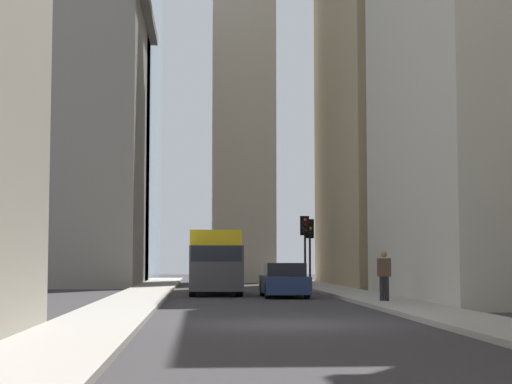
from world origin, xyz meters
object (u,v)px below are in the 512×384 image
Objects in this scene: traffic_light_midblock at (305,234)px; traffic_light_far_junction at (310,236)px; sedan_navy at (284,281)px; pedestrian at (384,274)px; delivery_truck at (215,262)px.

traffic_light_far_junction is (0.57, -0.35, -0.11)m from traffic_light_midblock.
pedestrian is (-6.02, -2.88, 0.41)m from sedan_navy.
sedan_navy is 13.79m from traffic_light_far_junction.
delivery_truck is 1.67× the size of traffic_light_midblock.
pedestrian is at bearing -154.41° from sedan_navy.
traffic_light_midblock is at bearing -10.79° from sedan_navy.
delivery_truck is 1.74× the size of traffic_light_far_junction.
traffic_light_far_junction is at bearing -11.78° from sedan_navy.
traffic_light_far_junction reaches higher than sedan_navy.
traffic_light_midblock is 18.88m from pedestrian.
sedan_navy is 13.19m from traffic_light_midblock.
delivery_truck is 10.71m from pedestrian.
traffic_light_midblock reaches higher than sedan_navy.
delivery_truck is at bearing 32.07° from pedestrian.
sedan_navy is 2.50× the size of pedestrian.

